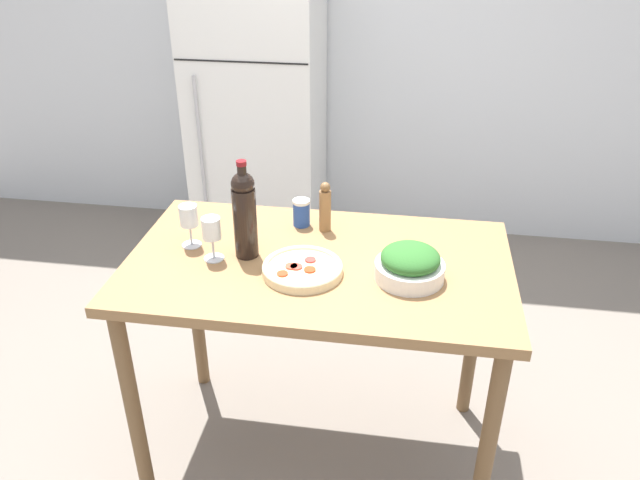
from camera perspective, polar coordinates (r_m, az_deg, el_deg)
The scene contains 11 objects.
ground_plane at distance 2.77m, azimuth -0.13°, elevation -18.50°, with size 14.00×14.00×0.00m, color slate.
wall_back at distance 4.01m, azimuth 4.78°, elevation 18.41°, with size 6.40×0.08×2.60m.
refrigerator at distance 3.87m, azimuth -5.70°, elevation 11.41°, with size 0.75×0.65×1.75m.
prep_counter at distance 2.24m, azimuth -0.16°, elevation -4.46°, with size 1.34×0.79×0.92m.
wine_bottle at distance 2.15m, azimuth -6.89°, elevation 2.54°, with size 0.08×0.08×0.36m.
wine_glass_near at distance 2.16m, azimuth -9.89°, elevation 0.82°, with size 0.07×0.07×0.16m.
wine_glass_far at distance 2.26m, azimuth -11.90°, elevation 1.97°, with size 0.07×0.07×0.16m.
pepper_mill at distance 2.33m, azimuth 0.47°, elevation 2.98°, with size 0.04×0.04×0.20m.
salad_bowl at distance 2.07m, azimuth 8.22°, elevation -2.22°, with size 0.23×0.23×0.12m.
homemade_pizza at distance 2.10m, azimuth -1.61°, elevation -2.62°, with size 0.27×0.27×0.03m.
salt_canister at distance 2.38m, azimuth -1.71°, elevation 2.52°, with size 0.06×0.06×0.11m.
Camera 1 is at (0.29, -1.84, 2.05)m, focal length 35.00 mm.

